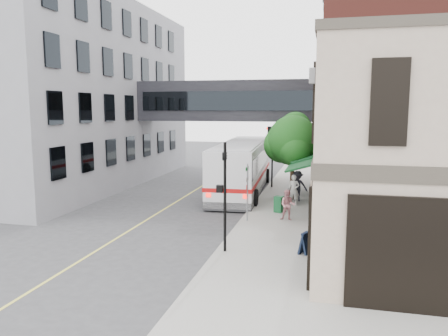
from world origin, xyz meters
The scene contains 16 objects.
ground centered at (0.00, 0.00, 0.00)m, with size 120.00×120.00×0.00m, color #38383A.
sidewalk_main centered at (2.00, 14.00, 0.07)m, with size 4.00×60.00×0.15m, color gray.
brick_building centered at (9.98, 15.00, 6.99)m, with size 13.76×18.00×14.00m.
opposite_building centered at (-17.00, 16.00, 7.00)m, with size 14.00×24.00×14.00m, color gray.
skyway_bridge centered at (-3.00, 18.00, 6.50)m, with size 14.00×3.18×3.00m.
traffic_signal_near centered at (0.37, 2.00, 2.98)m, with size 0.44×0.22×4.60m.
traffic_signal_far centered at (0.26, 17.00, 3.34)m, with size 0.53×0.28×4.50m.
street_sign_pole centered at (0.39, 7.00, 1.93)m, with size 0.08×0.75×3.00m.
street_tree centered at (2.19, 13.22, 3.91)m, with size 3.80×3.20×5.60m.
lane_marking centered at (-5.00, 10.00, 0.01)m, with size 0.12×40.00×0.01m, color #D8CC4C.
bus centered at (-1.52, 15.42, 1.97)m, with size 3.76×13.18×3.51m.
pedestrian_a centered at (2.45, 11.40, 1.07)m, with size 0.67×0.44×1.84m, color silver.
pedestrian_b centered at (2.44, 7.60, 0.96)m, with size 0.79×0.61×1.62m, color #C27E84.
pedestrian_c centered at (2.59, 12.51, 1.11)m, with size 1.24×0.72×1.93m, color black.
newspaper_box centered at (1.79, 9.28, 0.60)m, with size 0.45×0.40×0.91m, color #125027.
sandwich_board centered at (3.60, 2.43, 0.59)m, with size 0.32×0.50×0.89m, color black.
Camera 1 is at (4.43, -14.86, 6.01)m, focal length 35.00 mm.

